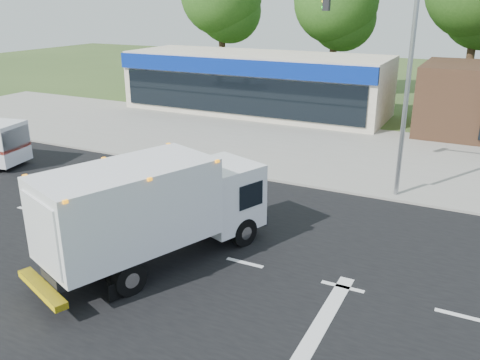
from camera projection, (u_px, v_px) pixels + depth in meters
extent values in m
plane|color=#385123|center=(245.00, 263.00, 15.22)|extent=(120.00, 120.00, 0.00)
cube|color=black|center=(245.00, 263.00, 15.22)|extent=(60.00, 14.00, 0.02)
cube|color=gray|center=(328.00, 180.00, 22.10)|extent=(60.00, 2.40, 0.12)
cube|color=gray|center=(361.00, 148.00, 27.00)|extent=(60.00, 9.00, 0.02)
cube|color=silver|center=(30.00, 210.00, 19.02)|extent=(1.20, 0.15, 0.01)
cube|color=silver|center=(91.00, 225.00, 17.75)|extent=(1.20, 0.15, 0.01)
cube|color=silver|center=(162.00, 242.00, 16.48)|extent=(1.20, 0.15, 0.01)
cube|color=silver|center=(245.00, 263.00, 15.22)|extent=(1.20, 0.15, 0.01)
cube|color=silver|center=(343.00, 287.00, 13.95)|extent=(1.20, 0.15, 0.01)
cube|color=silver|center=(460.00, 316.00, 12.68)|extent=(1.20, 0.15, 0.01)
cube|color=silver|center=(306.00, 350.00, 11.42)|extent=(0.40, 7.00, 0.01)
cube|color=black|center=(132.00, 251.00, 14.52)|extent=(2.64, 4.90, 0.34)
cube|color=white|center=(223.00, 194.00, 16.45)|extent=(2.65, 2.56, 2.05)
cube|color=black|center=(244.00, 182.00, 16.97)|extent=(1.78, 0.79, 0.88)
cube|color=white|center=(128.00, 207.00, 14.06)|extent=(3.91, 5.39, 2.29)
cube|color=silver|center=(41.00, 234.00, 12.51)|extent=(1.84, 0.74, 1.85)
cube|color=yellow|center=(42.00, 289.00, 12.89)|extent=(2.31, 1.15, 0.18)
cube|color=orange|center=(125.00, 168.00, 13.69)|extent=(3.88, 5.22, 0.08)
cylinder|color=black|center=(207.00, 215.00, 17.47)|extent=(0.60, 0.98, 0.94)
cylinder|color=black|center=(243.00, 232.00, 16.19)|extent=(0.60, 0.98, 0.94)
cylinder|color=black|center=(94.00, 253.00, 14.83)|extent=(0.60, 0.98, 0.94)
cylinder|color=black|center=(129.00, 279.00, 13.48)|extent=(0.60, 0.98, 0.94)
imported|color=tan|center=(103.00, 236.00, 14.98)|extent=(0.76, 0.67, 1.75)
sphere|color=white|center=(101.00, 210.00, 14.69)|extent=(0.28, 0.28, 0.28)
cube|color=black|center=(9.00, 138.00, 23.35)|extent=(1.07, 1.89, 0.94)
cylinder|color=black|center=(17.00, 154.00, 24.60)|extent=(0.78, 0.37, 0.75)
cube|color=#C0B49F|center=(256.00, 83.00, 35.18)|extent=(18.00, 6.00, 4.00)
cube|color=navy|center=(236.00, 67.00, 32.15)|extent=(18.00, 0.30, 1.00)
cube|color=black|center=(236.00, 95.00, 32.75)|extent=(17.00, 0.12, 2.40)
cylinder|color=gray|center=(406.00, 97.00, 19.00)|extent=(0.18, 0.18, 8.00)
cube|color=black|center=(327.00, 1.00, 19.25)|extent=(0.25, 0.25, 0.70)
cylinder|color=#332114|center=(222.00, 45.00, 44.31)|extent=(0.56, 0.56, 7.35)
sphere|color=#234D16|center=(230.00, 11.00, 43.57)|extent=(5.46, 5.46, 5.46)
cylinder|color=#332114|center=(333.00, 53.00, 40.16)|extent=(0.56, 0.56, 6.86)
sphere|color=#234D16|center=(336.00, 1.00, 38.84)|extent=(6.47, 6.47, 6.47)
sphere|color=#234D16|center=(343.00, 18.00, 39.48)|extent=(5.10, 5.10, 5.10)
cylinder|color=#332114|center=(471.00, 52.00, 35.77)|extent=(0.56, 0.56, 7.84)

